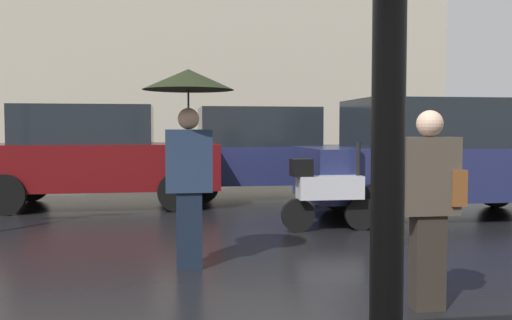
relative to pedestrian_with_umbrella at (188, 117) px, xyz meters
The scene contains 6 objects.
pedestrian_with_umbrella is the anchor object (origin of this frame).
pedestrian_with_bag 2.52m from the pedestrian_with_umbrella, 41.66° to the right, with size 0.48×0.24×1.56m.
parked_scooter 2.90m from the pedestrian_with_umbrella, 43.80° to the left, with size 1.37×0.32×1.23m.
parked_car_left 5.32m from the pedestrian_with_umbrella, 106.73° to the left, with size 4.33×2.06×1.85m.
parked_car_right 5.10m from the pedestrian_with_umbrella, 35.31° to the left, with size 4.58×1.98×1.89m.
parked_car_distant 6.42m from the pedestrian_with_umbrella, 73.55° to the left, with size 4.40×1.88×1.87m.
Camera 1 is at (-0.03, -2.33, 1.42)m, focal length 40.50 mm.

